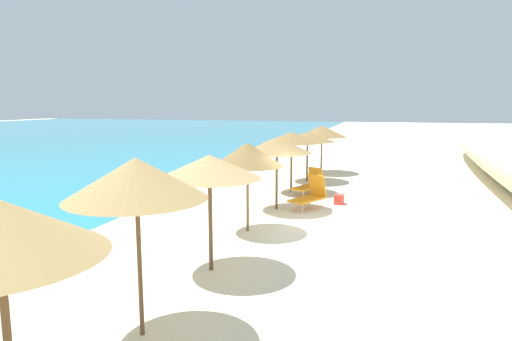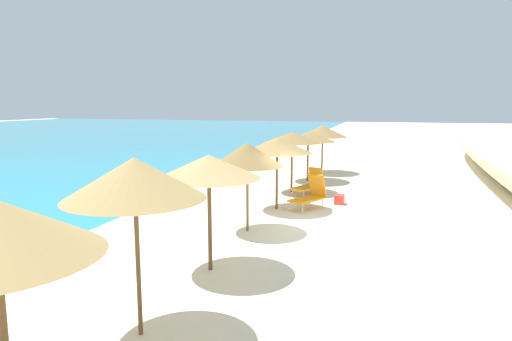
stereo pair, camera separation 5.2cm
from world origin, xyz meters
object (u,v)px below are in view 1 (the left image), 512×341
object	(u,v)px
beach_umbrella_7	(308,137)
cooler_box	(339,199)
beach_umbrella_2	(136,179)
lounge_chair_1	(309,184)
lounge_chair_0	(310,195)
beach_umbrella_3	(210,167)
beach_umbrella_4	(247,155)
beach_umbrella_8	(322,131)
beach_umbrella_6	(292,138)
beach_umbrella_5	(277,145)

from	to	relation	value
beach_umbrella_7	cooler_box	xyz separation A→B (m)	(-4.63, -2.05, -1.98)
beach_umbrella_2	lounge_chair_1	bearing A→B (deg)	-3.16
lounge_chair_0	cooler_box	size ratio (longest dim) A/B	3.34
beach_umbrella_3	beach_umbrella_2	bearing A→B (deg)	-179.94
beach_umbrella_2	beach_umbrella_4	size ratio (longest dim) A/B	1.11
beach_umbrella_8	beach_umbrella_6	bearing A→B (deg)	175.33
beach_umbrella_3	cooler_box	distance (m)	8.18
beach_umbrella_3	beach_umbrella_8	distance (m)	15.07
lounge_chair_0	beach_umbrella_6	bearing A→B (deg)	-37.89
beach_umbrella_2	beach_umbrella_7	bearing A→B (deg)	-0.18
beach_umbrella_2	lounge_chair_0	bearing A→B (deg)	-6.98
beach_umbrella_2	lounge_chair_0	world-z (taller)	beach_umbrella_2
lounge_chair_1	cooler_box	world-z (taller)	lounge_chair_1
cooler_box	beach_umbrella_5	bearing A→B (deg)	125.05
beach_umbrella_5	beach_umbrella_8	size ratio (longest dim) A/B	0.97
beach_umbrella_5	cooler_box	xyz separation A→B (m)	(1.46, -2.08, -2.12)
beach_umbrella_4	beach_umbrella_6	bearing A→B (deg)	-0.14
beach_umbrella_2	lounge_chair_0	size ratio (longest dim) A/B	1.83
beach_umbrella_3	beach_umbrella_6	distance (m)	9.35
beach_umbrella_2	lounge_chair_1	distance (m)	12.45
beach_umbrella_4	beach_umbrella_6	distance (m)	6.13
beach_umbrella_2	beach_umbrella_6	bearing A→B (deg)	0.60
lounge_chair_0	cooler_box	xyz separation A→B (m)	(1.08, -0.93, -0.35)
beach_umbrella_6	cooler_box	xyz separation A→B (m)	(-1.75, -2.22, -2.16)
beach_umbrella_7	lounge_chair_1	distance (m)	3.51
lounge_chair_0	lounge_chair_1	world-z (taller)	lounge_chair_0
beach_umbrella_3	beach_umbrella_5	distance (m)	6.14
beach_umbrella_5	beach_umbrella_6	size ratio (longest dim) A/B	1.00
beach_umbrella_8	cooler_box	world-z (taller)	beach_umbrella_8
lounge_chair_0	lounge_chair_1	size ratio (longest dim) A/B	0.98
beach_umbrella_5	lounge_chair_0	world-z (taller)	beach_umbrella_5
beach_umbrella_3	lounge_chair_0	size ratio (longest dim) A/B	1.64
beach_umbrella_2	beach_umbrella_6	distance (m)	12.34
beach_umbrella_5	beach_umbrella_3	bearing A→B (deg)	179.82
lounge_chair_1	lounge_chair_0	bearing A→B (deg)	124.79
beach_umbrella_7	lounge_chair_1	world-z (taller)	beach_umbrella_7
beach_umbrella_7	beach_umbrella_8	world-z (taller)	beach_umbrella_8
beach_umbrella_6	beach_umbrella_7	xyz separation A→B (m)	(2.87, -0.18, -0.17)
beach_umbrella_7	lounge_chair_1	xyz separation A→B (m)	(-2.97, -0.63, -1.75)
lounge_chair_1	beach_umbrella_5	bearing A→B (deg)	102.70
lounge_chair_0	cooler_box	bearing A→B (deg)	-103.18
beach_umbrella_6	lounge_chair_0	size ratio (longest dim) A/B	1.60
beach_umbrella_5	lounge_chair_1	world-z (taller)	beach_umbrella_5
beach_umbrella_3	lounge_chair_0	world-z (taller)	beach_umbrella_3
beach_umbrella_7	cooler_box	bearing A→B (deg)	-156.15
beach_umbrella_8	cooler_box	size ratio (longest dim) A/B	5.51
beach_umbrella_7	lounge_chair_0	distance (m)	6.04
cooler_box	beach_umbrella_6	bearing A→B (deg)	51.73
beach_umbrella_4	beach_umbrella_7	bearing A→B (deg)	-1.23
beach_umbrella_4	beach_umbrella_7	size ratio (longest dim) A/B	0.99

